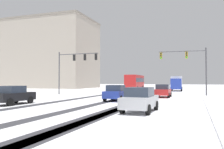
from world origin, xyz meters
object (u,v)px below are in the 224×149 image
(traffic_signal_near_left, at_px, (74,63))
(car_blue_second, at_px, (116,93))
(office_building_far_left_block, at_px, (49,55))
(car_black_third, at_px, (13,95))
(traffic_signal_near_right, at_px, (189,62))
(bus_oncoming, at_px, (135,81))
(car_red_lead, at_px, (163,91))
(box_truck_delivery, at_px, (177,83))
(car_silver_fourth, at_px, (140,99))

(traffic_signal_near_left, relative_size, car_blue_second, 1.59)
(office_building_far_left_block, bearing_deg, car_black_third, -58.97)
(car_blue_second, distance_m, car_black_third, 9.84)
(traffic_signal_near_right, height_order, office_building_far_left_block, office_building_far_left_block)
(car_black_third, height_order, bus_oncoming, bus_oncoming)
(car_red_lead, relative_size, car_black_third, 1.00)
(traffic_signal_near_left, bearing_deg, office_building_far_left_block, 129.59)
(traffic_signal_near_right, distance_m, box_truck_delivery, 18.40)
(car_blue_second, bearing_deg, bus_oncoming, 100.16)
(traffic_signal_near_right, bearing_deg, box_truck_delivery, 99.36)
(car_black_third, xyz_separation_m, office_building_far_left_block, (-27.78, 46.18, 9.41))
(car_red_lead, height_order, car_silver_fourth, same)
(car_silver_fourth, xyz_separation_m, bus_oncoming, (-9.71, 38.15, 1.18))
(office_building_far_left_block, bearing_deg, car_red_lead, -39.88)
(traffic_signal_near_left, relative_size, car_silver_fourth, 1.59)
(traffic_signal_near_left, bearing_deg, box_truck_delivery, 55.76)
(traffic_signal_near_right, xyz_separation_m, traffic_signal_near_left, (-16.40, -1.85, 0.15))
(traffic_signal_near_left, height_order, car_silver_fourth, traffic_signal_near_left)
(car_silver_fourth, bearing_deg, bus_oncoming, 104.28)
(traffic_signal_near_right, height_order, car_silver_fourth, traffic_signal_near_right)
(car_red_lead, relative_size, office_building_far_left_block, 0.15)
(car_red_lead, bearing_deg, box_truck_delivery, 89.73)
(car_red_lead, height_order, car_blue_second, same)
(traffic_signal_near_right, bearing_deg, car_black_third, -129.49)
(traffic_signal_near_left, xyz_separation_m, car_blue_second, (9.46, -8.59, -3.99))
(traffic_signal_near_right, relative_size, office_building_far_left_block, 0.23)
(traffic_signal_near_right, distance_m, car_blue_second, 13.12)
(car_blue_second, relative_size, car_black_third, 1.01)
(car_silver_fourth, bearing_deg, car_red_lead, 91.60)
(car_blue_second, bearing_deg, box_truck_delivery, 81.98)
(traffic_signal_near_left, relative_size, car_black_third, 1.61)
(box_truck_delivery, bearing_deg, car_silver_fourth, -89.50)
(traffic_signal_near_left, height_order, office_building_far_left_block, office_building_far_left_block)
(traffic_signal_near_right, xyz_separation_m, office_building_far_left_block, (-41.93, 29.02, 5.57))
(traffic_signal_near_right, xyz_separation_m, bus_oncoming, (-12.35, 19.69, -2.66))
(box_truck_delivery, bearing_deg, car_blue_second, -98.02)
(traffic_signal_near_left, bearing_deg, car_red_lead, -6.90)
(traffic_signal_near_left, xyz_separation_m, bus_oncoming, (4.06, 21.54, -2.82))
(car_red_lead, distance_m, bus_oncoming, 24.98)
(box_truck_delivery, bearing_deg, traffic_signal_near_left, -124.24)
(car_blue_second, xyz_separation_m, bus_oncoming, (-5.40, 30.14, 1.18))
(box_truck_delivery, height_order, office_building_far_left_block, office_building_far_left_block)
(traffic_signal_near_left, height_order, car_red_lead, traffic_signal_near_left)
(car_blue_second, xyz_separation_m, box_truck_delivery, (3.99, 28.35, 0.82))
(traffic_signal_near_left, xyz_separation_m, box_truck_delivery, (13.45, 19.76, -3.17))
(car_blue_second, bearing_deg, car_black_third, -136.98)
(car_black_third, xyz_separation_m, box_truck_delivery, (11.19, 35.07, 0.82))
(car_blue_second, relative_size, office_building_far_left_block, 0.15)
(car_blue_second, bearing_deg, car_silver_fourth, -61.71)
(bus_oncoming, relative_size, box_truck_delivery, 1.48)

